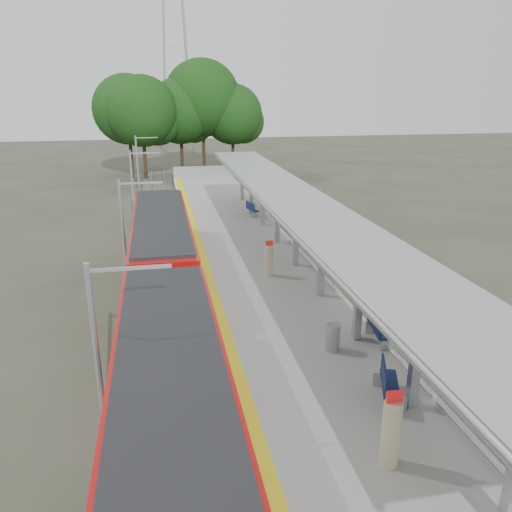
{
  "coord_description": "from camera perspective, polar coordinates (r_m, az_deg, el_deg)",
  "views": [
    {
      "loc": [
        -4.49,
        -4.76,
        9.3
      ],
      "look_at": [
        -0.43,
        15.9,
        2.3
      ],
      "focal_mm": 35.0,
      "sensor_mm": 36.0,
      "label": 1
    }
  ],
  "objects": [
    {
      "name": "canopy",
      "position": [
        22.41,
        4.98,
        5.16
      ],
      "size": [
        3.27,
        38.0,
        3.66
      ],
      "color": "#9EA0A5",
      "rests_on": "platform"
    },
    {
      "name": "end_fence",
      "position": [
        50.5,
        -5.99,
        9.52
      ],
      "size": [
        6.0,
        0.1,
        1.2
      ],
      "primitive_type": "cube",
      "color": "#9EA0A5",
      "rests_on": "platform"
    },
    {
      "name": "tree_cluster",
      "position": [
        57.95,
        -8.91,
        16.44
      ],
      "size": [
        18.71,
        11.61,
        12.8
      ],
      "color": "#382316",
      "rests_on": "ground"
    },
    {
      "name": "tactile_strip",
      "position": [
        26.18,
        -6.31,
        -0.18
      ],
      "size": [
        0.6,
        50.0,
        0.02
      ],
      "primitive_type": "cube",
      "color": "gold",
      "rests_on": "platform"
    },
    {
      "name": "litter_bin",
      "position": [
        17.04,
        8.77,
        -9.18
      ],
      "size": [
        0.61,
        0.61,
        0.95
      ],
      "primitive_type": "cylinder",
      "rotation": [
        0.0,
        0.0,
        -0.39
      ],
      "color": "#9EA0A5",
      "rests_on": "platform"
    },
    {
      "name": "pylon",
      "position": [
        78.44,
        -9.41,
        25.28
      ],
      "size": [
        8.0,
        4.0,
        38.0
      ],
      "primitive_type": null,
      "color": "#9EA0A5",
      "rests_on": "ground"
    },
    {
      "name": "bench_mid",
      "position": [
        17.84,
        13.68,
        -7.85
      ],
      "size": [
        0.72,
        1.64,
        1.09
      ],
      "rotation": [
        0.0,
        0.0,
        -0.15
      ],
      "color": "#0F1C4F",
      "rests_on": "platform"
    },
    {
      "name": "bench_near",
      "position": [
        14.87,
        14.76,
        -13.71
      ],
      "size": [
        0.98,
        1.59,
        1.04
      ],
      "rotation": [
        0.0,
        0.0,
        -0.36
      ],
      "color": "#0F1C4F",
      "rests_on": "platform"
    },
    {
      "name": "train",
      "position": [
        18.18,
        -10.27,
        -5.42
      ],
      "size": [
        2.74,
        27.6,
        3.62
      ],
      "color": "black",
      "rests_on": "ground"
    },
    {
      "name": "info_pillar_far",
      "position": [
        23.33,
        1.51,
        -0.51
      ],
      "size": [
        0.39,
        0.39,
        1.72
      ],
      "rotation": [
        0.0,
        0.0,
        -0.0
      ],
      "color": "#C4BA8F",
      "rests_on": "platform"
    },
    {
      "name": "platform",
      "position": [
        26.66,
        -0.8,
        -0.89
      ],
      "size": [
        6.0,
        50.0,
        1.0
      ],
      "primitive_type": "cube",
      "color": "gray",
      "rests_on": "ground"
    },
    {
      "name": "trackbed",
      "position": [
        26.41,
        -10.46,
        -2.27
      ],
      "size": [
        3.0,
        70.0,
        0.24
      ],
      "primitive_type": "cube",
      "color": "#59544C",
      "rests_on": "ground"
    },
    {
      "name": "catenary_masts",
      "position": [
        24.67,
        -14.77,
        2.76
      ],
      "size": [
        2.08,
        48.16,
        5.4
      ],
      "color": "#9EA0A5",
      "rests_on": "ground"
    },
    {
      "name": "info_pillar_near",
      "position": [
        12.51,
        15.17,
        -18.94
      ],
      "size": [
        0.44,
        0.44,
        1.96
      ],
      "rotation": [
        0.0,
        0.0,
        -0.08
      ],
      "color": "#C4BA8F",
      "rests_on": "platform"
    },
    {
      "name": "bench_far",
      "position": [
        34.85,
        -0.5,
        5.43
      ],
      "size": [
        0.74,
        1.4,
        0.92
      ],
      "rotation": [
        0.0,
        0.0,
        0.26
      ],
      "color": "#0F1C4F",
      "rests_on": "platform"
    }
  ]
}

